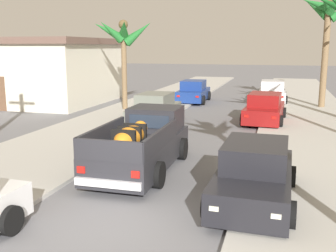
{
  "coord_description": "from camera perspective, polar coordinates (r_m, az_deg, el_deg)",
  "views": [
    {
      "loc": [
        3.31,
        -7.45,
        3.86
      ],
      "look_at": [
        -0.33,
        5.15,
        1.2
      ],
      "focal_mm": 41.85,
      "sensor_mm": 36.0,
      "label": 1
    }
  ],
  "objects": [
    {
      "name": "sidewalk_right",
      "position": [
        19.87,
        20.22,
        -0.27
      ],
      "size": [
        4.87,
        60.0,
        0.12
      ],
      "primitive_type": "cube",
      "color": "#B2AFA8",
      "rests_on": "ground"
    },
    {
      "name": "car_right_far",
      "position": [
        20.04,
        -1.95,
        2.42
      ],
      "size": [
        2.03,
        4.26,
        1.54
      ],
      "color": "slate",
      "rests_on": "ground"
    },
    {
      "name": "car_right_near",
      "position": [
        27.92,
        3.74,
        4.97
      ],
      "size": [
        2.13,
        4.3,
        1.54
      ],
      "color": "navy",
      "rests_on": "ground"
    },
    {
      "name": "sidewalk_left",
      "position": [
        21.42,
        -6.48,
        1.18
      ],
      "size": [
        4.87,
        60.0,
        0.12
      ],
      "primitive_type": "cube",
      "color": "#B2AFA8",
      "rests_on": "ground"
    },
    {
      "name": "roadside_house",
      "position": [
        29.55,
        -18.01,
        7.76
      ],
      "size": [
        9.84,
        9.5,
        4.43
      ],
      "color": "beige",
      "rests_on": "ground"
    },
    {
      "name": "palm_tree_right_fore",
      "position": [
        23.93,
        -6.41,
        12.95
      ],
      "size": [
        3.92,
        3.29,
        5.5
      ],
      "color": "brown",
      "rests_on": "ground"
    },
    {
      "name": "car_left_far",
      "position": [
        10.11,
        12.48,
        -6.96
      ],
      "size": [
        2.1,
        4.29,
        1.54
      ],
      "color": "black",
      "rests_on": "ground"
    },
    {
      "name": "curb_left",
      "position": [
        21.05,
        -3.88,
        1.02
      ],
      "size": [
        0.16,
        60.0,
        0.1
      ],
      "primitive_type": "cube",
      "color": "silver",
      "rests_on": "ground"
    },
    {
      "name": "curb_right",
      "position": [
        19.82,
        17.23,
        -0.14
      ],
      "size": [
        0.16,
        60.0,
        0.1
      ],
      "primitive_type": "cube",
      "color": "silver",
      "rests_on": "ground"
    },
    {
      "name": "pickup_truck",
      "position": [
        12.53,
        -3.72,
        -2.64
      ],
      "size": [
        2.27,
        5.24,
        1.8
      ],
      "color": "#28282D",
      "rests_on": "ground"
    },
    {
      "name": "ground_plane",
      "position": [
        9.02,
        -7.28,
        -13.98
      ],
      "size": [
        160.0,
        160.0,
        0.0
      ],
      "primitive_type": "plane",
      "color": "slate"
    },
    {
      "name": "car_left_near",
      "position": [
        20.79,
        13.87,
        2.42
      ],
      "size": [
        2.2,
        4.33,
        1.54
      ],
      "color": "maroon",
      "rests_on": "ground"
    },
    {
      "name": "car_left_mid",
      "position": [
        28.75,
        14.93,
        4.8
      ],
      "size": [
        2.1,
        4.29,
        1.54
      ],
      "color": "silver",
      "rests_on": "ground"
    },
    {
      "name": "palm_tree_left_fore",
      "position": [
        26.68,
        22.28,
        14.54
      ],
      "size": [
        3.8,
        3.24,
        7.01
      ],
      "color": "brown",
      "rests_on": "ground"
    }
  ]
}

